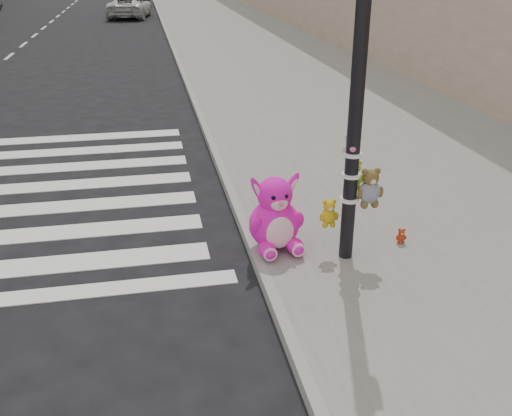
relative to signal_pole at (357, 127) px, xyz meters
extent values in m
plane|color=black|center=(-2.63, -1.81, -1.75)|extent=(120.00, 120.00, 0.00)
cube|color=slate|center=(2.37, 8.19, -1.68)|extent=(7.00, 80.00, 0.14)
cube|color=gray|center=(-1.08, 8.19, -1.68)|extent=(0.12, 80.00, 0.15)
cylinder|color=black|center=(-0.03, -0.01, 0.39)|extent=(0.16, 0.16, 4.00)
cylinder|color=white|center=(-0.03, -0.01, -0.86)|extent=(0.22, 0.22, 0.04)
cylinder|color=white|center=(-0.03, -0.01, -0.56)|extent=(0.22, 0.22, 0.04)
cylinder|color=white|center=(-0.03, -0.01, -0.31)|extent=(0.22, 0.22, 0.04)
ellipsoid|color=#FF15C2|center=(-0.98, 0.10, -1.52)|extent=(0.24, 0.35, 0.18)
ellipsoid|color=#FF15C2|center=(-0.63, 0.14, -1.52)|extent=(0.24, 0.35, 0.18)
ellipsoid|color=#FF15C2|center=(-0.83, 0.39, -1.30)|extent=(0.68, 0.60, 0.63)
ellipsoid|color=#F9BFD1|center=(-0.81, 0.18, -1.32)|extent=(0.36, 0.16, 0.41)
sphere|color=#FF15C2|center=(-0.83, 0.39, -0.90)|extent=(0.48, 0.48, 0.43)
ellipsoid|color=#FF15C2|center=(-1.03, 0.39, -0.84)|extent=(0.31, 0.12, 0.43)
ellipsoid|color=#FF15C2|center=(-0.64, 0.43, -0.84)|extent=(0.31, 0.12, 0.43)
imported|color=silver|center=(-2.79, 30.35, -1.12)|extent=(2.77, 4.81, 1.26)
camera|label=1|loc=(-2.27, -5.77, 1.75)|focal=40.00mm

